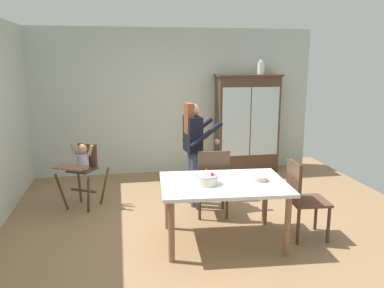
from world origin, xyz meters
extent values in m
plane|color=#93704C|center=(0.00, 0.00, 0.00)|extent=(6.24, 6.24, 0.00)
cube|color=beige|center=(0.00, 2.63, 1.35)|extent=(5.32, 0.06, 2.70)
cube|color=#4C3323|center=(1.35, 2.37, 0.91)|extent=(1.16, 0.42, 1.82)
cube|color=#4C3323|center=(1.35, 2.37, 1.84)|extent=(1.22, 0.48, 0.04)
cube|color=silver|center=(1.08, 2.15, 1.00)|extent=(0.53, 0.01, 1.28)
cube|color=silver|center=(1.63, 2.15, 1.00)|extent=(0.53, 0.01, 1.28)
cube|color=#4C3323|center=(1.35, 2.37, 1.00)|extent=(1.08, 0.36, 0.02)
cylinder|color=white|center=(1.60, 2.37, 1.97)|extent=(0.13, 0.13, 0.22)
cylinder|color=white|center=(1.60, 2.37, 2.11)|extent=(0.07, 0.07, 0.05)
cylinder|color=#4C3323|center=(-1.89, 0.89, 0.28)|extent=(0.18, 0.09, 0.56)
cylinder|color=#4C3323|center=(-1.50, 0.68, 0.28)|extent=(0.09, 0.18, 0.56)
cylinder|color=#4C3323|center=(-1.68, 1.27, 0.28)|extent=(0.09, 0.18, 0.56)
cylinder|color=#4C3323|center=(-1.29, 1.06, 0.28)|extent=(0.18, 0.09, 0.56)
cube|color=#4C3323|center=(-1.59, 0.97, 0.25)|extent=(0.39, 0.24, 0.02)
cube|color=#4C3323|center=(-1.59, 0.97, 0.57)|extent=(0.46, 0.46, 0.02)
cube|color=#4C3323|center=(-1.51, 1.11, 0.76)|extent=(0.28, 0.17, 0.34)
cube|color=brown|center=(-1.72, 0.74, 0.68)|extent=(0.50, 0.42, 0.02)
cylinder|color=#B2ADD1|center=(-1.58, 0.99, 0.70)|extent=(0.17, 0.17, 0.22)
sphere|color=tan|center=(-1.58, 0.99, 0.87)|extent=(0.15, 0.15, 0.15)
cylinder|color=tan|center=(-1.70, 1.06, 0.86)|extent=(0.11, 0.08, 0.17)
cylinder|color=tan|center=(-1.45, 0.93, 0.86)|extent=(0.11, 0.08, 0.17)
cylinder|color=#3D4C6B|center=(0.02, 0.70, 0.41)|extent=(0.11, 0.11, 0.82)
cylinder|color=#3D4C6B|center=(0.00, 0.87, 0.41)|extent=(0.11, 0.11, 0.82)
cube|color=black|center=(0.01, 0.78, 1.08)|extent=(0.24, 0.38, 0.52)
cube|color=white|center=(0.11, 0.79, 1.08)|extent=(0.02, 0.06, 0.49)
sphere|color=tan|center=(0.01, 0.78, 1.43)|extent=(0.19, 0.19, 0.19)
cube|color=brown|center=(-0.05, 0.78, 1.31)|extent=(0.12, 0.21, 0.44)
cylinder|color=black|center=(0.17, 0.60, 1.10)|extent=(0.50, 0.13, 0.37)
sphere|color=tan|center=(0.33, 0.62, 0.99)|extent=(0.08, 0.08, 0.08)
cylinder|color=black|center=(0.12, 1.00, 1.10)|extent=(0.50, 0.13, 0.37)
sphere|color=tan|center=(0.28, 1.02, 0.99)|extent=(0.08, 0.08, 0.08)
cube|color=silver|center=(0.14, -0.47, 0.72)|extent=(1.53, 1.13, 0.04)
cylinder|color=brown|center=(-0.53, -0.85, 0.35)|extent=(0.07, 0.07, 0.70)
cylinder|color=brown|center=(0.75, -0.94, 0.35)|extent=(0.07, 0.07, 0.70)
cylinder|color=brown|center=(-0.47, 0.00, 0.35)|extent=(0.07, 0.07, 0.70)
cylinder|color=brown|center=(0.81, -0.10, 0.35)|extent=(0.07, 0.07, 0.70)
cylinder|color=beige|center=(-0.08, -0.50, 0.79)|extent=(0.28, 0.28, 0.10)
cylinder|color=pink|center=(-0.08, -0.50, 0.84)|extent=(0.27, 0.27, 0.01)
cylinder|color=#F2E5CC|center=(-0.08, -0.50, 0.88)|extent=(0.01, 0.01, 0.06)
cone|color=yellow|center=(-0.08, -0.50, 0.92)|extent=(0.02, 0.02, 0.02)
sphere|color=red|center=(-0.01, -0.54, 0.87)|extent=(0.04, 0.04, 0.04)
cylinder|color=#C6AD93|center=(0.58, -0.50, 0.77)|extent=(0.18, 0.18, 0.05)
cylinder|color=#4C3323|center=(0.41, 0.52, 0.23)|extent=(0.04, 0.04, 0.45)
cylinder|color=#4C3323|center=(0.04, 0.56, 0.23)|extent=(0.04, 0.04, 0.45)
cylinder|color=#4C3323|center=(0.36, 0.15, 0.23)|extent=(0.04, 0.04, 0.45)
cylinder|color=#4C3323|center=(-0.01, 0.20, 0.23)|extent=(0.04, 0.04, 0.45)
cube|color=brown|center=(0.20, 0.36, 0.47)|extent=(0.49, 0.49, 0.03)
cube|color=#4C3323|center=(0.18, 0.16, 0.72)|extent=(0.42, 0.09, 0.48)
cylinder|color=#4C3323|center=(0.36, 0.14, 0.72)|extent=(0.03, 0.03, 0.48)
cylinder|color=#4C3323|center=(-0.01, 0.18, 0.72)|extent=(0.03, 0.03, 0.48)
cylinder|color=#4C3323|center=(1.36, -0.75, 0.23)|extent=(0.04, 0.04, 0.45)
cylinder|color=#4C3323|center=(1.39, -0.38, 0.23)|extent=(0.04, 0.04, 0.45)
cylinder|color=#4C3323|center=(0.99, -0.72, 0.23)|extent=(0.04, 0.04, 0.45)
cylinder|color=#4C3323|center=(1.02, -0.35, 0.23)|extent=(0.04, 0.04, 0.45)
cube|color=brown|center=(1.19, -0.55, 0.47)|extent=(0.48, 0.48, 0.03)
cube|color=#4C3323|center=(0.99, -0.53, 0.72)|extent=(0.08, 0.42, 0.48)
cylinder|color=#4C3323|center=(0.97, -0.72, 0.72)|extent=(0.03, 0.03, 0.48)
cylinder|color=#4C3323|center=(1.00, -0.34, 0.72)|extent=(0.03, 0.03, 0.48)
camera|label=1|loc=(-1.03, -4.72, 2.16)|focal=36.82mm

